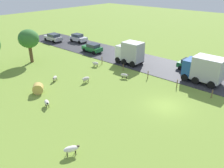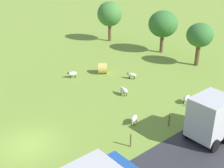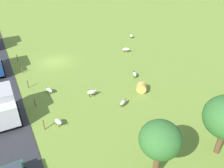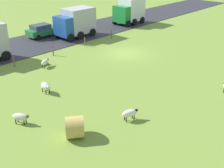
{
  "view_description": "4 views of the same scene",
  "coord_description": "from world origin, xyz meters",
  "px_view_note": "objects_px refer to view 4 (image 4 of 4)",
  "views": [
    {
      "loc": [
        -20.17,
        -9.84,
        12.71
      ],
      "look_at": [
        -0.39,
        7.47,
        0.49
      ],
      "focal_mm": 36.67,
      "sensor_mm": 36.0,
      "label": 1
    },
    {
      "loc": [
        17.8,
        -6.96,
        13.2
      ],
      "look_at": [
        -3.2,
        11.0,
        0.67
      ],
      "focal_mm": 46.87,
      "sensor_mm": 36.0,
      "label": 2
    },
    {
      "loc": [
        7.22,
        33.65,
        16.83
      ],
      "look_at": [
        -4.66,
        10.44,
        0.45
      ],
      "focal_mm": 38.0,
      "sensor_mm": 36.0,
      "label": 3
    },
    {
      "loc": [
        -18.01,
        21.19,
        9.57
      ],
      "look_at": [
        -4.52,
        6.97,
        0.29
      ],
      "focal_mm": 44.06,
      "sensor_mm": 36.0,
      "label": 4
    }
  ],
  "objects_px": {
    "sheep_2": "(46,86)",
    "sheep_5": "(45,62)",
    "sheep_1": "(21,117)",
    "car_2": "(42,30)",
    "sheep_6": "(130,113)",
    "truck_2": "(76,22)",
    "truck_1": "(130,11)",
    "hay_bale_0": "(75,127)"
  },
  "relations": [
    {
      "from": "sheep_1",
      "to": "car_2",
      "type": "relative_size",
      "value": 0.29
    },
    {
      "from": "sheep_6",
      "to": "hay_bale_0",
      "type": "bearing_deg",
      "value": 71.57
    },
    {
      "from": "hay_bale_0",
      "to": "car_2",
      "type": "height_order",
      "value": "car_2"
    },
    {
      "from": "truck_1",
      "to": "car_2",
      "type": "height_order",
      "value": "truck_1"
    },
    {
      "from": "sheep_1",
      "to": "truck_2",
      "type": "relative_size",
      "value": 0.23
    },
    {
      "from": "truck_1",
      "to": "hay_bale_0",
      "type": "bearing_deg",
      "value": 124.02
    },
    {
      "from": "sheep_6",
      "to": "hay_bale_0",
      "type": "height_order",
      "value": "hay_bale_0"
    },
    {
      "from": "sheep_5",
      "to": "sheep_2",
      "type": "bearing_deg",
      "value": 146.33
    },
    {
      "from": "sheep_5",
      "to": "truck_1",
      "type": "xyz_separation_m",
      "value": [
        5.67,
        -18.83,
        1.5
      ]
    },
    {
      "from": "truck_1",
      "to": "sheep_5",
      "type": "bearing_deg",
      "value": 106.77
    },
    {
      "from": "sheep_5",
      "to": "sheep_1",
      "type": "bearing_deg",
      "value": 136.98
    },
    {
      "from": "sheep_5",
      "to": "car_2",
      "type": "xyz_separation_m",
      "value": [
        8.88,
        -5.64,
        0.41
      ]
    },
    {
      "from": "sheep_6",
      "to": "truck_1",
      "type": "bearing_deg",
      "value": -49.72
    },
    {
      "from": "sheep_1",
      "to": "hay_bale_0",
      "type": "height_order",
      "value": "hay_bale_0"
    },
    {
      "from": "sheep_1",
      "to": "car_2",
      "type": "xyz_separation_m",
      "value": [
        15.84,
        -12.14,
        0.41
      ]
    },
    {
      "from": "sheep_6",
      "to": "truck_1",
      "type": "relative_size",
      "value": 0.25
    },
    {
      "from": "sheep_5",
      "to": "truck_1",
      "type": "distance_m",
      "value": 19.72
    },
    {
      "from": "truck_2",
      "to": "car_2",
      "type": "distance_m",
      "value": 4.38
    },
    {
      "from": "sheep_2",
      "to": "car_2",
      "type": "height_order",
      "value": "car_2"
    },
    {
      "from": "sheep_6",
      "to": "truck_2",
      "type": "height_order",
      "value": "truck_2"
    },
    {
      "from": "sheep_1",
      "to": "sheep_5",
      "type": "distance_m",
      "value": 9.52
    },
    {
      "from": "sheep_2",
      "to": "sheep_5",
      "type": "distance_m",
      "value": 5.4
    },
    {
      "from": "car_2",
      "to": "truck_1",
      "type": "bearing_deg",
      "value": -103.67
    },
    {
      "from": "sheep_5",
      "to": "car_2",
      "type": "height_order",
      "value": "car_2"
    },
    {
      "from": "sheep_1",
      "to": "sheep_5",
      "type": "bearing_deg",
      "value": -43.02
    },
    {
      "from": "hay_bale_0",
      "to": "truck_2",
      "type": "relative_size",
      "value": 0.26
    },
    {
      "from": "sheep_5",
      "to": "sheep_6",
      "type": "relative_size",
      "value": 1.04
    },
    {
      "from": "sheep_2",
      "to": "sheep_5",
      "type": "height_order",
      "value": "sheep_2"
    },
    {
      "from": "sheep_5",
      "to": "truck_2",
      "type": "xyz_separation_m",
      "value": [
        5.84,
        -8.62,
        1.44
      ]
    },
    {
      "from": "sheep_6",
      "to": "truck_2",
      "type": "bearing_deg",
      "value": -30.26
    },
    {
      "from": "sheep_2",
      "to": "hay_bale_0",
      "type": "distance_m",
      "value": 6.28
    },
    {
      "from": "sheep_1",
      "to": "sheep_6",
      "type": "relative_size",
      "value": 0.98
    },
    {
      "from": "sheep_2",
      "to": "car_2",
      "type": "distance_m",
      "value": 15.93
    },
    {
      "from": "sheep_1",
      "to": "hay_bale_0",
      "type": "relative_size",
      "value": 0.9
    },
    {
      "from": "sheep_1",
      "to": "sheep_6",
      "type": "distance_m",
      "value": 6.78
    },
    {
      "from": "sheep_1",
      "to": "truck_1",
      "type": "xyz_separation_m",
      "value": [
        12.64,
        -25.33,
        1.49
      ]
    },
    {
      "from": "car_2",
      "to": "sheep_6",
      "type": "bearing_deg",
      "value": 160.65
    },
    {
      "from": "truck_1",
      "to": "car_2",
      "type": "xyz_separation_m",
      "value": [
        3.21,
        13.19,
        -1.08
      ]
    },
    {
      "from": "sheep_5",
      "to": "sheep_6",
      "type": "bearing_deg",
      "value": 172.39
    },
    {
      "from": "sheep_6",
      "to": "truck_1",
      "type": "distance_m",
      "value": 26.76
    },
    {
      "from": "sheep_2",
      "to": "truck_1",
      "type": "bearing_deg",
      "value": -65.01
    },
    {
      "from": "sheep_5",
      "to": "sheep_6",
      "type": "distance_m",
      "value": 11.7
    }
  ]
}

